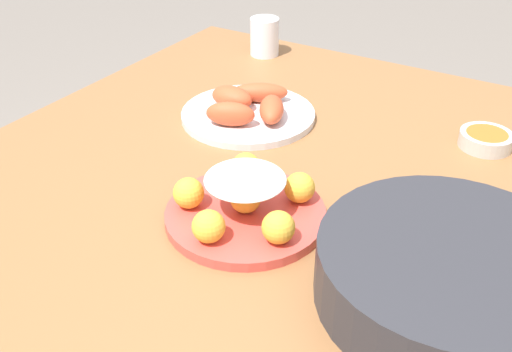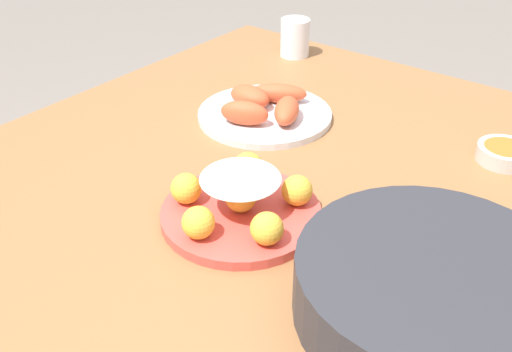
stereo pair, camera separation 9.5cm
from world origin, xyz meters
TOP-DOWN VIEW (x-y plane):
  - dining_table at (0.00, 0.00)m, footprint 1.22×1.07m
  - cake_plate at (0.12, 0.04)m, footprint 0.25×0.25m
  - serving_bowl at (0.13, 0.35)m, footprint 0.34×0.34m
  - sauce_bowl at (-0.30, 0.30)m, footprint 0.10×0.10m
  - seafood_platter at (-0.17, -0.14)m, footprint 0.27×0.27m
  - cup_near at (-0.50, -0.29)m, footprint 0.07×0.07m

SIDE VIEW (x-z plane):
  - dining_table at x=0.00m, z-range 0.29..1.06m
  - sauce_bowl at x=-0.30m, z-range 0.77..0.80m
  - seafood_platter at x=-0.17m, z-range 0.76..0.82m
  - cake_plate at x=0.12m, z-range 0.76..0.84m
  - serving_bowl at x=0.13m, z-range 0.77..0.86m
  - cup_near at x=-0.50m, z-range 0.77..0.86m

